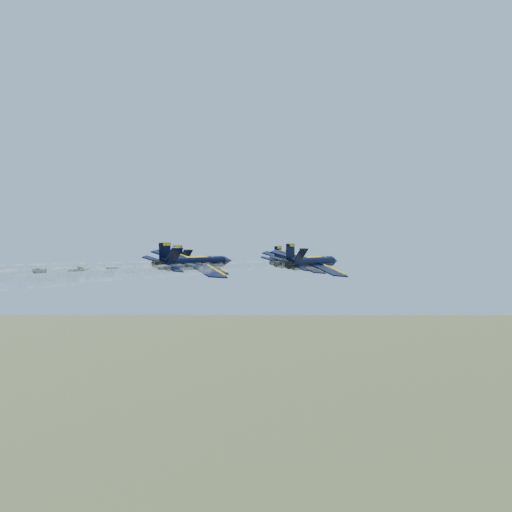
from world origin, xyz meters
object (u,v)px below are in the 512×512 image
Objects in this scene: jet_lead at (297,262)px; jet_left at (202,262)px; jet_right at (312,262)px; jet_slot at (195,263)px.

jet_lead and jet_left have the same top height.
jet_left and jet_right have the same top height.
jet_lead is 1.00× the size of jet_left.
jet_right is at bearing -0.92° from jet_left.
jet_lead is 17.75m from jet_right.
jet_slot is (-10.93, -14.95, 0.00)m from jet_right.
jet_left is 22.47m from jet_right.
jet_left is 1.00× the size of jet_right.
jet_left is at bearing 125.91° from jet_slot.
jet_right and jet_slot have the same top height.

